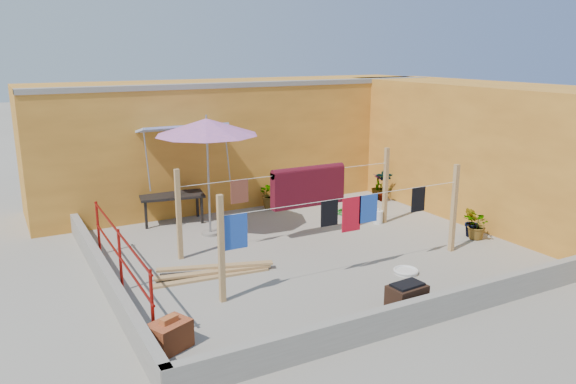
# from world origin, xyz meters

# --- Properties ---
(ground) EXTENTS (80.00, 80.00, 0.00)m
(ground) POSITION_xyz_m (0.00, 0.00, 0.00)
(ground) COLOR #9E998E
(ground) RESTS_ON ground
(wall_back) EXTENTS (11.00, 3.27, 3.21)m
(wall_back) POSITION_xyz_m (0.50, 4.69, 1.61)
(wall_back) COLOR orange
(wall_back) RESTS_ON ground
(wall_right) EXTENTS (2.40, 9.00, 3.20)m
(wall_right) POSITION_xyz_m (5.20, 0.00, 1.60)
(wall_right) COLOR orange
(wall_right) RESTS_ON ground
(parapet_front) EXTENTS (8.30, 0.16, 0.44)m
(parapet_front) POSITION_xyz_m (0.00, -3.58, 0.22)
(parapet_front) COLOR gray
(parapet_front) RESTS_ON ground
(parapet_left) EXTENTS (0.16, 7.30, 0.44)m
(parapet_left) POSITION_xyz_m (-4.08, 0.00, 0.22)
(parapet_left) COLOR gray
(parapet_left) RESTS_ON ground
(red_railing) EXTENTS (0.05, 4.20, 1.10)m
(red_railing) POSITION_xyz_m (-3.85, -0.20, 0.72)
(red_railing) COLOR maroon
(red_railing) RESTS_ON ground
(clothesline_rig) EXTENTS (5.09, 2.35, 1.80)m
(clothesline_rig) POSITION_xyz_m (0.29, 0.52, 1.08)
(clothesline_rig) COLOR tan
(clothesline_rig) RESTS_ON ground
(patio_umbrella) EXTENTS (2.70, 2.70, 2.66)m
(patio_umbrella) POSITION_xyz_m (-1.46, 1.93, 2.39)
(patio_umbrella) COLOR gray
(patio_umbrella) RESTS_ON ground
(outdoor_table) EXTENTS (1.57, 0.96, 0.69)m
(outdoor_table) POSITION_xyz_m (-1.91, 3.20, 0.62)
(outdoor_table) COLOR black
(outdoor_table) RESTS_ON ground
(brick_stack) EXTENTS (0.66, 0.58, 0.48)m
(brick_stack) POSITION_xyz_m (-3.70, -2.45, 0.20)
(brick_stack) COLOR #AF5028
(brick_stack) RESTS_ON ground
(lumber_pile) EXTENTS (2.27, 0.80, 0.14)m
(lumber_pile) POSITION_xyz_m (-2.24, -0.30, 0.07)
(lumber_pile) COLOR tan
(lumber_pile) RESTS_ON ground
(brazier) EXTENTS (0.61, 0.44, 0.52)m
(brazier) POSITION_xyz_m (-0.18, -3.20, 0.26)
(brazier) COLOR black
(brazier) RESTS_ON ground
(white_basin) EXTENTS (0.46, 0.46, 0.08)m
(white_basin) POSITION_xyz_m (0.91, -1.90, 0.04)
(white_basin) COLOR silver
(white_basin) RESTS_ON ground
(water_jug_a) EXTENTS (0.21, 0.21, 0.33)m
(water_jug_a) POSITION_xyz_m (2.77, 1.82, 0.14)
(water_jug_a) COLOR silver
(water_jug_a) RESTS_ON ground
(water_jug_b) EXTENTS (0.23, 0.23, 0.36)m
(water_jug_b) POSITION_xyz_m (2.33, 0.82, 0.16)
(water_jug_b) COLOR silver
(water_jug_b) RESTS_ON ground
(green_hose) EXTENTS (0.52, 0.52, 0.08)m
(green_hose) POSITION_xyz_m (2.15, 1.87, 0.03)
(green_hose) COLOR #186C1A
(green_hose) RESTS_ON ground
(plant_back_a) EXTENTS (0.68, 0.59, 0.76)m
(plant_back_a) POSITION_xyz_m (0.71, 3.20, 0.38)
(plant_back_a) COLOR #205317
(plant_back_a) RESTS_ON ground
(plant_back_b) EXTENTS (0.44, 0.44, 0.71)m
(plant_back_b) POSITION_xyz_m (3.70, 2.61, 0.36)
(plant_back_b) COLOR #205317
(plant_back_b) RESTS_ON ground
(plant_right_a) EXTENTS (0.55, 0.55, 0.88)m
(plant_right_a) POSITION_xyz_m (3.70, 2.38, 0.44)
(plant_right_a) COLOR #205317
(plant_right_a) RESTS_ON ground
(plant_right_b) EXTENTS (0.45, 0.48, 0.68)m
(plant_right_b) POSITION_xyz_m (3.52, -0.96, 0.34)
(plant_right_b) COLOR #205317
(plant_right_b) RESTS_ON ground
(plant_right_c) EXTENTS (0.58, 0.65, 0.65)m
(plant_right_c) POSITION_xyz_m (3.53, -1.13, 0.32)
(plant_right_c) COLOR #205317
(plant_right_c) RESTS_ON ground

